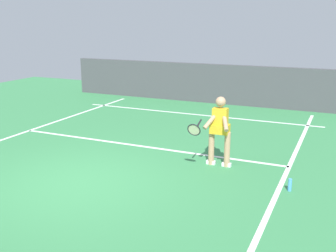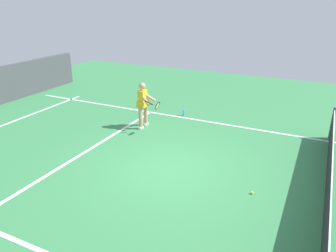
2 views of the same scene
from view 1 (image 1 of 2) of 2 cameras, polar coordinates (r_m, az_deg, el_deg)
The scene contains 7 objects.
ground_plane at distance 8.29m, azimuth -12.42°, elevation -7.78°, with size 23.54×23.54×0.00m, color #38844C.
court_back_wall at distance 15.74m, azimuth 6.70°, elevation 5.96°, with size 12.37×0.24×1.51m, color #47474C.
baseline_marking at distance 13.84m, azimuth 3.83°, elevation 1.65°, with size 8.37×0.10×0.01m, color white.
service_line_marking at distance 10.36m, azimuth -3.85°, elevation -2.84°, with size 7.37×0.10×0.01m, color white.
sideline_left_marking at distance 6.91m, azimuth 13.67°, elevation -12.55°, with size 0.10×16.11×0.01m, color white.
tennis_player at distance 8.80m, azimuth 7.24°, elevation -0.38°, with size 0.77×0.93×1.55m.
water_bottle at distance 8.00m, azimuth 16.86°, elevation -7.98°, with size 0.07×0.07×0.24m, color #4C9EE5.
Camera 1 is at (-4.68, 6.09, 3.12)m, focal length 43.07 mm.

